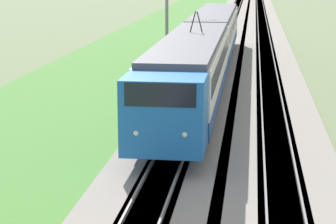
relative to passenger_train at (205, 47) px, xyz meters
name	(u,v)px	position (x,y,z in m)	size (l,w,h in m)	color
ballast_main	(215,56)	(11.54, 0.00, -2.17)	(240.00, 4.40, 0.30)	gray
ballast_adjacent	(266,57)	(11.54, -4.01, -2.17)	(240.00, 4.40, 0.30)	gray
track_main	(215,56)	(11.54, 0.00, -2.16)	(240.00, 1.57, 0.45)	#4C4238
track_adjacent	(266,57)	(11.54, -4.01, -2.16)	(240.00, 1.57, 0.45)	#4C4238
grass_verge	(151,56)	(11.54, 5.23, -2.26)	(240.00, 13.79, 0.12)	#4C8438
passenger_train	(205,47)	(0.00, 0.00, 0.00)	(39.30, 2.98, 4.97)	blue
catenary_mast_mid	(168,16)	(4.25, 2.90, 1.54)	(0.22, 2.56, 7.45)	slate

